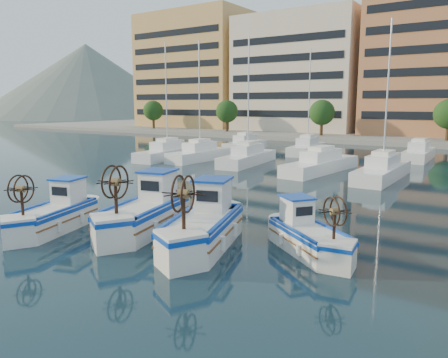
% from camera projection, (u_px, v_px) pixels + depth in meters
% --- Properties ---
extents(ground, '(300.00, 300.00, 0.00)m').
position_uv_depth(ground, '(153.00, 240.00, 17.99)').
color(ground, '#18323F').
rests_on(ground, ground).
extents(hill_west, '(180.00, 180.00, 60.00)m').
position_uv_depth(hill_west, '(89.00, 117.00, 185.05)').
color(hill_west, slate).
rests_on(hill_west, ground).
extents(yacht_marina, '(39.12, 23.11, 11.50)m').
position_uv_depth(yacht_marina, '(326.00, 157.00, 41.75)').
color(yacht_marina, white).
rests_on(yacht_marina, ground).
extents(fishing_boat_a, '(2.96, 4.58, 2.78)m').
position_uv_depth(fishing_boat_a, '(55.00, 213.00, 19.43)').
color(fishing_boat_a, white).
rests_on(fishing_boat_a, ground).
extents(fishing_boat_b, '(3.26, 5.33, 3.23)m').
position_uv_depth(fishing_boat_b, '(145.00, 211.00, 19.23)').
color(fishing_boat_b, white).
rests_on(fishing_boat_b, ground).
extents(fishing_boat_c, '(3.51, 5.27, 3.19)m').
position_uv_depth(fishing_boat_c, '(204.00, 224.00, 17.18)').
color(fishing_boat_c, white).
rests_on(fishing_boat_c, ground).
extents(fishing_boat_d, '(4.01, 3.59, 2.49)m').
position_uv_depth(fishing_boat_d, '(308.00, 234.00, 16.50)').
color(fishing_boat_d, white).
rests_on(fishing_boat_d, ground).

